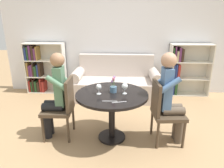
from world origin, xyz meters
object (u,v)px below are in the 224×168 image
(bookshelf_right, at_px, (184,70))
(wine_glass_left, at_px, (99,87))
(bookshelf_left, at_px, (41,69))
(chair_left, at_px, (62,106))
(couch, at_px, (116,84))
(wine_glass_right, at_px, (125,87))
(chair_right, at_px, (164,110))
(person_left, at_px, (55,95))
(person_right, at_px, (171,97))
(flower_vase, at_px, (113,87))

(bookshelf_right, distance_m, wine_glass_left, 2.57)
(bookshelf_left, distance_m, wine_glass_left, 2.49)
(bookshelf_left, distance_m, bookshelf_right, 3.28)
(bookshelf_left, height_order, chair_left, bookshelf_left)
(bookshelf_left, xyz_separation_m, wine_glass_left, (1.58, -1.91, 0.25))
(couch, xyz_separation_m, wine_glass_right, (0.18, -1.62, 0.51))
(bookshelf_right, relative_size, chair_right, 1.30)
(wine_glass_left, relative_size, wine_glass_right, 0.93)
(chair_left, relative_size, wine_glass_right, 5.92)
(bookshelf_left, xyz_separation_m, chair_left, (1.04, -1.85, -0.07))
(person_left, relative_size, person_right, 0.98)
(person_right, height_order, flower_vase, person_right)
(chair_left, relative_size, person_right, 0.70)
(couch, height_order, person_right, person_right)
(chair_left, bearing_deg, bookshelf_right, 127.78)
(person_left, xyz_separation_m, flower_vase, (0.83, 0.03, 0.12))
(wine_glass_right, relative_size, flower_vase, 0.63)
(person_right, bearing_deg, wine_glass_left, 85.51)
(wine_glass_left, bearing_deg, bookshelf_right, 48.33)
(bookshelf_left, distance_m, person_left, 2.09)
(person_right, bearing_deg, wine_glass_right, 83.26)
(bookshelf_right, xyz_separation_m, person_right, (-0.72, -1.90, 0.10))
(bookshelf_left, height_order, wine_glass_right, bookshelf_left)
(wine_glass_right, bearing_deg, bookshelf_right, 54.43)
(couch, height_order, person_left, person_left)
(bookshelf_right, height_order, person_right, person_right)
(wine_glass_right, bearing_deg, bookshelf_left, 135.87)
(chair_right, distance_m, wine_glass_left, 0.95)
(person_right, bearing_deg, chair_left, 83.34)
(wine_glass_right, bearing_deg, person_left, 178.82)
(chair_left, height_order, wine_glass_left, chair_left)
(couch, height_order, bookshelf_right, bookshelf_right)
(chair_left, height_order, person_left, person_left)
(person_left, distance_m, wine_glass_right, 1.00)
(bookshelf_right, height_order, chair_left, bookshelf_right)
(bookshelf_right, bearing_deg, chair_right, -112.75)
(couch, distance_m, flower_vase, 1.64)
(person_right, relative_size, flower_vase, 5.39)
(person_left, height_order, flower_vase, person_left)
(bookshelf_left, relative_size, person_left, 0.92)
(chair_right, relative_size, flower_vase, 3.75)
(person_left, xyz_separation_m, wine_glass_left, (0.63, -0.05, 0.15))
(chair_left, bearing_deg, bookshelf_left, -152.58)
(bookshelf_right, bearing_deg, flower_vase, -129.35)
(bookshelf_left, bearing_deg, flower_vase, -45.86)
(chair_left, height_order, chair_right, same)
(couch, bearing_deg, wine_glass_left, -96.13)
(bookshelf_right, xyz_separation_m, chair_left, (-2.25, -1.86, -0.09))
(chair_left, distance_m, wine_glass_right, 0.95)
(bookshelf_left, xyz_separation_m, bookshelf_right, (3.28, 0.01, 0.02))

